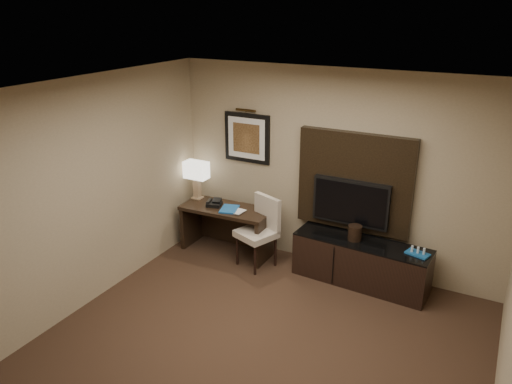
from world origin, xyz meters
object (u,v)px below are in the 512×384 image
Objects in this scene: tv at (351,202)px; table_lamp at (197,180)px; desk_phone at (214,202)px; credenza at (360,262)px; minibar_tray at (418,251)px; desk_chair at (256,233)px; desk at (227,230)px; ice_bucket at (355,233)px.

table_lamp is (-2.31, -0.12, -0.03)m from tv.
credenza is at bearing -13.67° from desk_phone.
table_lamp is 3.26m from minibar_tray.
tv is 1.03m from minibar_tray.
tv is 4.93× the size of desk_phone.
desk_chair is 2.11m from minibar_tray.
desk_phone is at bearing -174.65° from credenza.
table_lamp reaches higher than desk.
desk_chair is 0.82m from desk_phone.
desk is 0.75× the size of credenza.
tv is 2.32m from table_lamp.
desk_phone is (-0.76, 0.14, 0.26)m from desk_chair.
desk_chair is (-1.41, -0.21, 0.19)m from credenza.
table_lamp is at bearing -172.71° from desk_chair.
desk is 1.30× the size of tv.
table_lamp is at bearing 178.34° from minibar_tray.
desk_chair reaches higher than minibar_tray.
minibar_tray is (2.10, 0.19, 0.16)m from desk_chair.
credenza is 6.38× the size of minibar_tray.
desk_chair is 4.82× the size of desk_phone.
desk_phone is (-1.93, -0.26, -0.27)m from tv.
table_lamp is 2.99× the size of ice_bucket.
table_lamp is 2.88× the size of desk_phone.
desk_chair is 5.00× the size of ice_bucket.
credenza is 1.77× the size of desk_chair.
desk is 0.61m from desk_chair.
desk_chair is at bearing -26.23° from desk_phone.
ice_bucket reaches higher than credenza.
desk_phone is 2.07m from ice_bucket.
minibar_tray is at bearing 1.28° from credenza.
minibar_tray is at bearing 26.06° from desk_chair.
desk reaches higher than credenza.
desk is 2.23× the size of table_lamp.
tv is at bearing 40.02° from desk_chair.
table_lamp is at bearing -176.95° from tv.
desk_phone is at bearing -172.39° from tv.
desk_chair is at bearing -161.00° from tv.
tv is 5.12× the size of ice_bucket.
minibar_tray is at bearing -13.15° from tv.
tv reaches higher than desk.
tv is at bearing -7.85° from desk_phone.
desk is 1.91m from ice_bucket.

